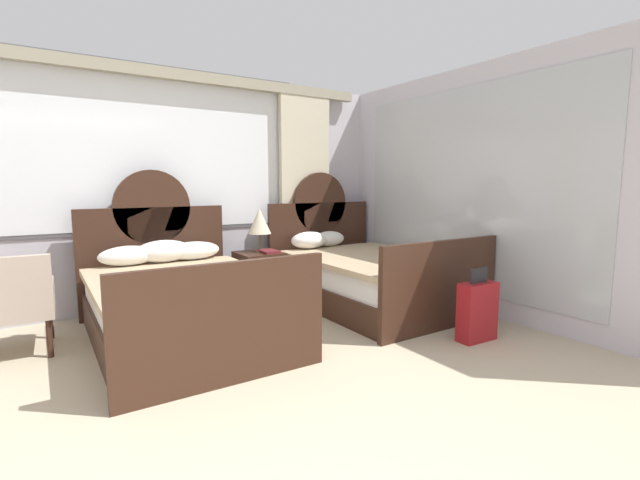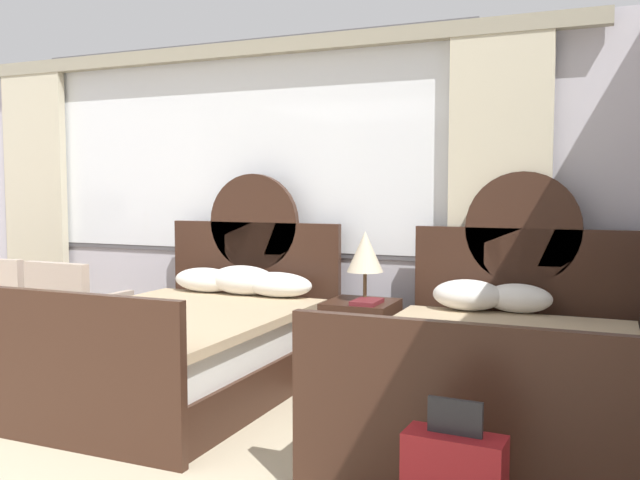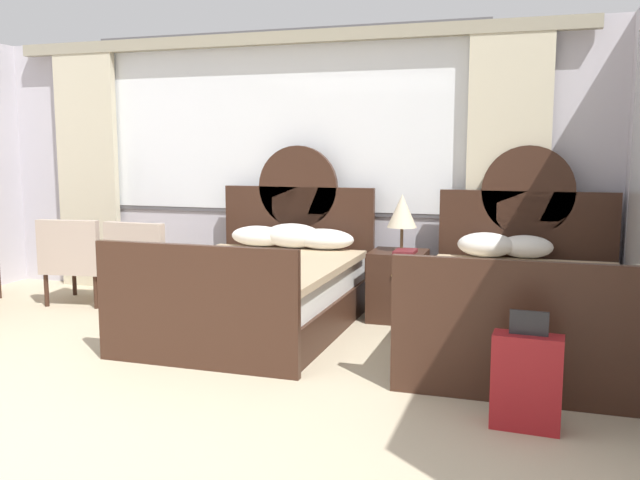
{
  "view_description": "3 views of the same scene",
  "coord_description": "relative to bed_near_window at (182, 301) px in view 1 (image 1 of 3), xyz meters",
  "views": [
    {
      "loc": [
        -0.81,
        -1.34,
        1.42
      ],
      "look_at": [
        1.45,
        2.15,
        0.89
      ],
      "focal_mm": 24.7,
      "sensor_mm": 36.0,
      "label": 1
    },
    {
      "loc": [
        3.0,
        -1.33,
        1.46
      ],
      "look_at": [
        1.45,
        2.29,
        1.15
      ],
      "focal_mm": 38.15,
      "sensor_mm": 36.0,
      "label": 2
    },
    {
      "loc": [
        2.5,
        -2.63,
        1.55
      ],
      "look_at": [
        1.02,
        2.0,
        0.89
      ],
      "focal_mm": 37.98,
      "sensor_mm": 36.0,
      "label": 3
    }
  ],
  "objects": [
    {
      "name": "wall_back_window",
      "position": [
        -0.26,
        1.21,
        1.11
      ],
      "size": [
        6.5,
        0.22,
        2.72
      ],
      "color": "silver",
      "rests_on": "ground_plane"
    },
    {
      "name": "wall_right_mirror",
      "position": [
        3.02,
        -1.0,
        1.0
      ],
      "size": [
        0.08,
        4.47,
        2.7
      ],
      "color": "silver",
      "rests_on": "ground_plane"
    },
    {
      "name": "bed_near_window",
      "position": [
        0.0,
        0.0,
        0.0
      ],
      "size": [
        1.55,
        2.23,
        1.57
      ],
      "color": "#382116",
      "rests_on": "ground_plane"
    },
    {
      "name": "bed_near_mirror",
      "position": [
        2.17,
        -0.02,
        -0.01
      ],
      "size": [
        1.55,
        2.23,
        1.57
      ],
      "color": "#382116",
      "rests_on": "ground_plane"
    },
    {
      "name": "nightstand_between_beds",
      "position": [
        1.09,
        0.65,
        -0.03
      ],
      "size": [
        0.49,
        0.51,
        0.63
      ],
      "color": "#382116",
      "rests_on": "ground_plane"
    },
    {
      "name": "table_lamp_on_nightstand",
      "position": [
        1.11,
        0.67,
        0.64
      ],
      "size": [
        0.27,
        0.27,
        0.51
      ],
      "color": "brown",
      "rests_on": "nightstand_between_beds"
    },
    {
      "name": "book_on_nightstand",
      "position": [
        1.17,
        0.55,
        0.29
      ],
      "size": [
        0.18,
        0.26,
        0.03
      ],
      "color": "maroon",
      "rests_on": "nightstand_between_beds"
    },
    {
      "name": "armchair_by_window_left",
      "position": [
        -1.3,
        0.32,
        0.12
      ],
      "size": [
        0.65,
        0.65,
        0.86
      ],
      "color": "#B29E8E",
      "rests_on": "ground_plane"
    },
    {
      "name": "suitcase_on_floor",
      "position": [
        2.23,
        -1.52,
        -0.08
      ],
      "size": [
        0.38,
        0.18,
        0.67
      ],
      "color": "maroon",
      "rests_on": "ground_plane"
    }
  ]
}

